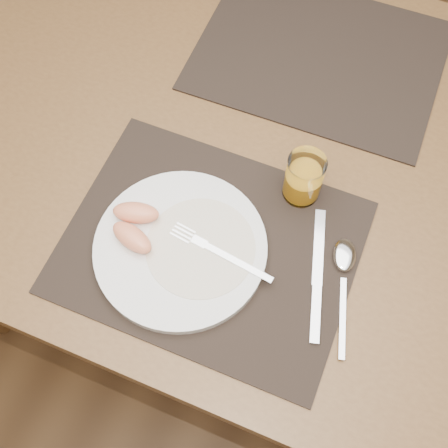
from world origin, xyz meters
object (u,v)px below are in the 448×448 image
knife (317,285)px  juice_glass (303,179)px  placemat_far (319,55)px  spoon (344,264)px  placemat_near (210,246)px  table (268,169)px  fork (213,249)px  plate (180,248)px

knife → juice_glass: bearing=117.6°
placemat_far → spoon: 0.43m
juice_glass → placemat_far: bearing=102.1°
knife → placemat_near: bearing=-179.7°
table → juice_glass: size_ratio=15.28×
spoon → juice_glass: juice_glass is taller
fork → placemat_far: bearing=86.5°
table → placemat_far: 0.24m
knife → juice_glass: size_ratio=2.36×
spoon → juice_glass: (-0.10, 0.10, 0.04)m
knife → placemat_far: bearing=107.6°
placemat_far → juice_glass: 0.30m
placemat_near → plate: bearing=-149.0°
fork → juice_glass: juice_glass is taller
placemat_near → fork: fork is taller
spoon → placemat_far: bearing=113.1°
table → fork: size_ratio=7.99×
table → juice_glass: (0.08, -0.07, 0.13)m
placemat_near → plate: 0.05m
plate → knife: (0.22, 0.02, -0.01)m
placemat_far → spoon: bearing=-66.9°
fork → knife: size_ratio=0.81×
spoon → table: bearing=136.6°
placemat_near → fork: bearing=-48.5°
knife → spoon: 0.06m
placemat_near → spoon: size_ratio=2.37×
table → fork: fork is taller
plate → knife: size_ratio=1.25×
plate → spoon: 0.25m
placemat_near → spoon: bearing=13.4°
placemat_near → knife: bearing=0.3°
plate → placemat_far: bearing=80.7°
placemat_far → fork: fork is taller
placemat_near → placemat_far: (0.04, 0.44, 0.00)m
knife → spoon: (0.03, 0.05, 0.00)m
fork → spoon: 0.20m
placemat_near → knife: (0.18, 0.00, 0.00)m
knife → spoon: bearing=59.6°
knife → plate: bearing=-173.4°
placemat_near → placemat_far: size_ratio=1.00×
fork → juice_glass: 0.18m
placemat_near → knife: 0.18m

